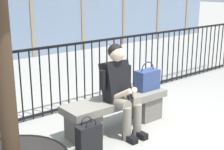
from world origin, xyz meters
TOP-DOWN VIEW (x-y plane):
  - ground_plane at (0.00, 0.00)m, footprint 60.00×60.00m
  - stone_bench at (0.00, 0.00)m, footprint 1.60×0.44m
  - seated_person_with_phone at (-0.05, -0.13)m, footprint 0.52×0.66m
  - handbag_on_bench at (0.58, -0.01)m, footprint 0.36×0.20m
  - shopping_bag at (-0.73, -0.37)m, footprint 0.31×0.14m
  - plaza_railing at (0.00, 1.01)m, footprint 8.48×0.04m

SIDE VIEW (x-z plane):
  - ground_plane at x=0.00m, z-range 0.00..0.00m
  - shopping_bag at x=-0.73m, z-range -0.04..0.42m
  - stone_bench at x=0.00m, z-range 0.05..0.50m
  - plaza_railing at x=0.00m, z-range 0.01..1.09m
  - handbag_on_bench at x=0.58m, z-range 0.39..0.82m
  - seated_person_with_phone at x=-0.05m, z-range 0.04..1.26m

